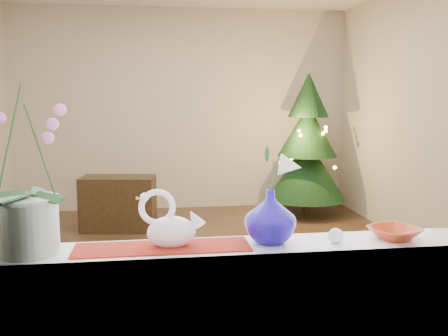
# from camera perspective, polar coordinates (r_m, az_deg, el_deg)

# --- Properties ---
(ground) EXTENTS (5.00, 5.00, 0.00)m
(ground) POSITION_cam_1_polar(r_m,az_deg,el_deg) (4.59, -2.62, -11.24)
(ground) COLOR #342015
(ground) RESTS_ON ground
(wall_back) EXTENTS (4.50, 0.10, 2.70)m
(wall_back) POSITION_cam_1_polar(r_m,az_deg,el_deg) (6.83, -4.72, 6.62)
(wall_back) COLOR beige
(wall_back) RESTS_ON ground
(wall_front) EXTENTS (4.50, 0.10, 2.70)m
(wall_front) POSITION_cam_1_polar(r_m,az_deg,el_deg) (1.87, 4.54, 2.91)
(wall_front) COLOR beige
(wall_front) RESTS_ON ground
(wall_right) EXTENTS (0.10, 5.00, 2.70)m
(wall_right) POSITION_cam_1_polar(r_m,az_deg,el_deg) (5.07, 23.61, 5.50)
(wall_right) COLOR beige
(wall_right) RESTS_ON ground
(windowsill) EXTENTS (2.20, 0.26, 0.04)m
(windowsill) POSITION_cam_1_polar(r_m,az_deg,el_deg) (2.08, 3.61, -9.20)
(windowsill) COLOR white
(windowsill) RESTS_ON window_apron
(window_frame) EXTENTS (2.22, 0.06, 1.60)m
(window_frame) POSITION_cam_1_polar(r_m,az_deg,el_deg) (1.90, 4.45, 13.56)
(window_frame) COLOR white
(window_frame) RESTS_ON windowsill
(runner) EXTENTS (0.70, 0.20, 0.01)m
(runner) POSITION_cam_1_polar(r_m,az_deg,el_deg) (2.03, -7.06, -8.98)
(runner) COLOR maroon
(runner) RESTS_ON windowsill
(orchid_pot) EXTENTS (0.32, 0.32, 0.73)m
(orchid_pot) POSITION_cam_1_polar(r_m,az_deg,el_deg) (2.02, -21.87, 0.88)
(orchid_pot) COLOR beige
(orchid_pot) RESTS_ON windowsill
(swan) EXTENTS (0.29, 0.21, 0.22)m
(swan) POSITION_cam_1_polar(r_m,az_deg,el_deg) (2.02, -6.05, -5.90)
(swan) COLOR white
(swan) RESTS_ON windowsill
(blue_vase) EXTENTS (0.29, 0.29, 0.25)m
(blue_vase) POSITION_cam_1_polar(r_m,az_deg,el_deg) (2.07, 5.33, -5.07)
(blue_vase) COLOR #100777
(blue_vase) RESTS_ON windowsill
(lily) EXTENTS (0.14, 0.08, 0.19)m
(lily) POSITION_cam_1_polar(r_m,az_deg,el_deg) (2.03, 5.41, 1.06)
(lily) COLOR white
(lily) RESTS_ON blue_vase
(paperweight) EXTENTS (0.08, 0.08, 0.06)m
(paperweight) POSITION_cam_1_polar(r_m,az_deg,el_deg) (2.13, 12.67, -7.55)
(paperweight) COLOR silver
(paperweight) RESTS_ON windowsill
(amber_dish) EXTENTS (0.22, 0.22, 0.04)m
(amber_dish) POSITION_cam_1_polar(r_m,az_deg,el_deg) (2.26, 18.90, -7.13)
(amber_dish) COLOR #AF3817
(amber_dish) RESTS_ON windowsill
(xmas_tree) EXTENTS (1.13, 1.13, 1.83)m
(xmas_tree) POSITION_cam_1_polar(r_m,az_deg,el_deg) (6.49, 9.51, 2.62)
(xmas_tree) COLOR black
(xmas_tree) RESTS_ON ground
(side_table) EXTENTS (0.88, 0.53, 0.62)m
(side_table) POSITION_cam_1_polar(r_m,az_deg,el_deg) (5.88, -11.97, -3.97)
(side_table) COLOR black
(side_table) RESTS_ON ground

